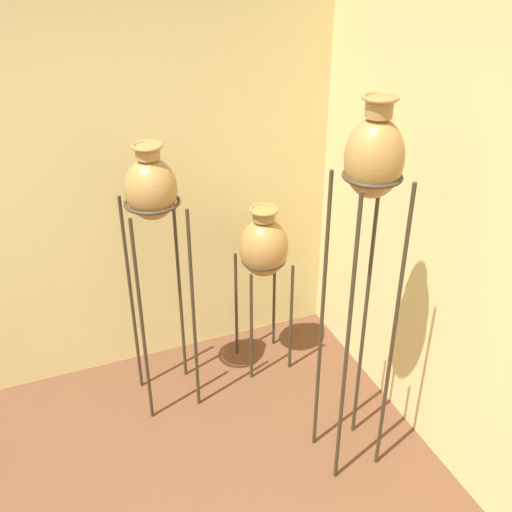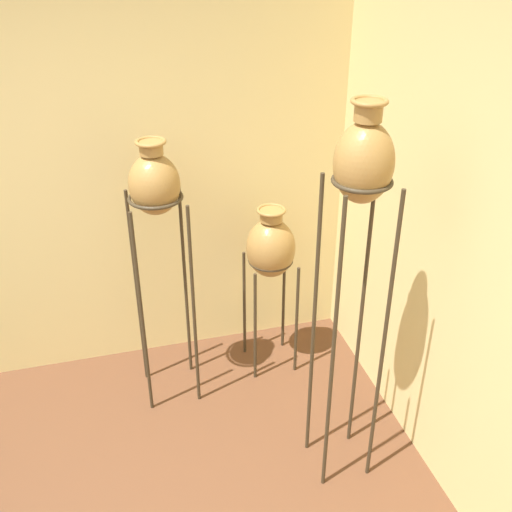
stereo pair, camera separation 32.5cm
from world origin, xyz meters
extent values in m
cylinder|color=#382D1E|center=(1.56, 0.75, 0.83)|extent=(0.02, 0.02, 1.67)
cylinder|color=#382D1E|center=(1.81, 0.75, 0.83)|extent=(0.02, 0.02, 1.67)
cylinder|color=#382D1E|center=(1.56, 1.01, 0.83)|extent=(0.02, 0.02, 1.67)
cylinder|color=#382D1E|center=(1.81, 1.01, 0.83)|extent=(0.02, 0.02, 1.67)
torus|color=#382D1E|center=(1.69, 0.88, 1.67)|extent=(0.26, 0.26, 0.02)
ellipsoid|color=olive|center=(1.69, 0.88, 1.75)|extent=(0.26, 0.26, 0.35)
cylinder|color=olive|center=(1.69, 0.88, 1.96)|extent=(0.12, 0.12, 0.08)
torus|color=olive|center=(1.69, 0.88, 2.00)|extent=(0.15, 0.15, 0.02)
cylinder|color=#382D1E|center=(0.74, 1.56, 0.66)|extent=(0.02, 0.02, 1.33)
cylinder|color=#382D1E|center=(1.04, 1.56, 0.66)|extent=(0.02, 0.02, 1.33)
cylinder|color=#382D1E|center=(0.74, 1.86, 0.66)|extent=(0.02, 0.02, 1.33)
cylinder|color=#382D1E|center=(1.04, 1.86, 0.66)|extent=(0.02, 0.02, 1.33)
torus|color=#382D1E|center=(0.89, 1.71, 1.33)|extent=(0.30, 0.30, 0.02)
ellipsoid|color=olive|center=(0.89, 1.71, 1.41)|extent=(0.27, 0.27, 0.34)
cylinder|color=olive|center=(0.89, 1.71, 1.61)|extent=(0.12, 0.12, 0.07)
torus|color=olive|center=(0.89, 1.71, 1.64)|extent=(0.16, 0.16, 0.02)
cylinder|color=#382D1E|center=(1.43, 1.67, 0.39)|extent=(0.02, 0.02, 0.79)
cylinder|color=#382D1E|center=(1.71, 1.67, 0.39)|extent=(0.02, 0.02, 0.79)
cylinder|color=#382D1E|center=(1.43, 1.94, 0.39)|extent=(0.02, 0.02, 0.79)
cylinder|color=#382D1E|center=(1.71, 1.94, 0.39)|extent=(0.02, 0.02, 0.79)
torus|color=#382D1E|center=(1.57, 1.81, 0.79)|extent=(0.28, 0.28, 0.02)
ellipsoid|color=olive|center=(1.57, 1.81, 0.87)|extent=(0.30, 0.30, 0.38)
cylinder|color=olive|center=(1.57, 1.81, 1.09)|extent=(0.14, 0.14, 0.07)
torus|color=olive|center=(1.57, 1.81, 1.13)|extent=(0.18, 0.18, 0.02)
camera|label=1|loc=(0.32, -1.17, 2.63)|focal=42.00mm
camera|label=2|loc=(0.63, -1.27, 2.63)|focal=42.00mm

